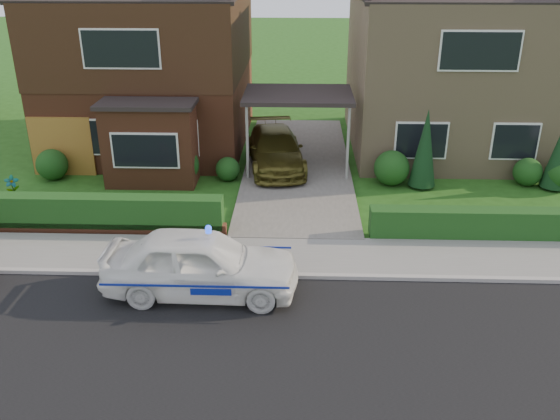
{
  "coord_description": "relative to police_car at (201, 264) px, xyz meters",
  "views": [
    {
      "loc": [
        0.08,
        -9.56,
        7.5
      ],
      "look_at": [
        -0.38,
        3.5,
        1.63
      ],
      "focal_mm": 38.0,
      "sensor_mm": 36.0,
      "label": 1
    }
  ],
  "objects": [
    {
      "name": "ground",
      "position": [
        2.17,
        -2.33,
        -0.77
      ],
      "size": [
        120.0,
        120.0,
        0.0
      ],
      "primitive_type": "plane",
      "color": "#1F4C14",
      "rests_on": "ground"
    },
    {
      "name": "shrub_left_far",
      "position": [
        -6.33,
        7.17,
        -0.23
      ],
      "size": [
        1.08,
        1.08,
        1.08
      ],
      "primitive_type": "sphere",
      "color": "#103513",
      "rests_on": "ground"
    },
    {
      "name": "driveway_car",
      "position": [
        1.39,
        8.41,
        0.01
      ],
      "size": [
        2.46,
        4.75,
        1.32
      ],
      "primitive_type": "imported",
      "rotation": [
        0.0,
        0.0,
        0.14
      ],
      "color": "brown",
      "rests_on": "driveway"
    },
    {
      "name": "potted_plant_a",
      "position": [
        -6.83,
        5.19,
        -0.35
      ],
      "size": [
        0.52,
        0.45,
        0.84
      ],
      "primitive_type": "imported",
      "rotation": [
        0.0,
        0.0,
        0.39
      ],
      "color": "gray",
      "rests_on": "ground"
    },
    {
      "name": "hedge_left",
      "position": [
        -3.63,
        3.12,
        -0.77
      ],
      "size": [
        7.5,
        0.55,
        0.9
      ],
      "primitive_type": "cube",
      "color": "#103513",
      "rests_on": "ground"
    },
    {
      "name": "dwarf_wall",
      "position": [
        -3.63,
        2.97,
        -0.59
      ],
      "size": [
        7.7,
        0.25,
        0.36
      ],
      "primitive_type": "cube",
      "color": "brown",
      "rests_on": "ground"
    },
    {
      "name": "hedge_right",
      "position": [
        7.97,
        3.02,
        -0.77
      ],
      "size": [
        7.5,
        0.55,
        0.8
      ],
      "primitive_type": "cube",
      "color": "#103513",
      "rests_on": "ground"
    },
    {
      "name": "potted_plant_b",
      "position": [
        -2.99,
        6.67,
        -0.37
      ],
      "size": [
        0.52,
        0.47,
        0.79
      ],
      "primitive_type": "imported",
      "rotation": [
        0.0,
        0.0,
        0.3
      ],
      "color": "gray",
      "rests_on": "ground"
    },
    {
      "name": "shrub_right_mid",
      "position": [
        9.97,
        7.17,
        -0.29
      ],
      "size": [
        0.96,
        0.96,
        0.96
      ],
      "primitive_type": "sphere",
      "color": "#103513",
      "rests_on": "ground"
    },
    {
      "name": "conifer_b",
      "position": [
        10.77,
        6.87,
        0.33
      ],
      "size": [
        0.9,
        0.9,
        2.2
      ],
      "primitive_type": "cone",
      "color": "black",
      "rests_on": "ground"
    },
    {
      "name": "house_left",
      "position": [
        -3.61,
        11.57,
        3.04
      ],
      "size": [
        7.5,
        9.53,
        7.25
      ],
      "color": "brown",
      "rests_on": "ground"
    },
    {
      "name": "police_car",
      "position": [
        0.0,
        0.0,
        0.0
      ],
      "size": [
        4.16,
        4.56,
        1.71
      ],
      "rotation": [
        0.0,
        0.0,
        1.55
      ],
      "color": "white",
      "rests_on": "ground"
    },
    {
      "name": "house_right",
      "position": [
        7.97,
        11.66,
        2.89
      ],
      "size": [
        7.5,
        8.06,
        7.25
      ],
      "color": "tan",
      "rests_on": "ground"
    },
    {
      "name": "potted_plant_c",
      "position": [
        -2.75,
        3.67,
        -0.36
      ],
      "size": [
        0.46,
        0.46,
        0.81
      ],
      "primitive_type": "imported",
      "rotation": [
        0.0,
        0.0,
        1.59
      ],
      "color": "gray",
      "rests_on": "ground"
    },
    {
      "name": "road",
      "position": [
        2.17,
        -2.33,
        -0.77
      ],
      "size": [
        60.0,
        6.0,
        0.02
      ],
      "primitive_type": "cube",
      "color": "black",
      "rests_on": "ground"
    },
    {
      "name": "shrub_right_near",
      "position": [
        5.37,
        7.07,
        -0.17
      ],
      "size": [
        1.2,
        1.2,
        1.2
      ],
      "primitive_type": "sphere",
      "color": "#103513",
      "rests_on": "ground"
    },
    {
      "name": "shrub_left_near",
      "position": [
        -0.23,
        7.27,
        -0.35
      ],
      "size": [
        0.84,
        0.84,
        0.84
      ],
      "primitive_type": "sphere",
      "color": "#103513",
      "rests_on": "ground"
    },
    {
      "name": "garage_door",
      "position": [
        -6.07,
        7.63,
        0.28
      ],
      "size": [
        2.2,
        0.1,
        2.1
      ],
      "primitive_type": "cube",
      "color": "brown",
      "rests_on": "ground"
    },
    {
      "name": "driveway",
      "position": [
        2.17,
        8.67,
        -0.71
      ],
      "size": [
        3.8,
        12.0,
        0.12
      ],
      "primitive_type": "cube",
      "color": "#666059",
      "rests_on": "ground"
    },
    {
      "name": "carport_link",
      "position": [
        2.17,
        8.62,
        1.89
      ],
      "size": [
        3.8,
        3.0,
        2.77
      ],
      "color": "black",
      "rests_on": "ground"
    },
    {
      "name": "conifer_a",
      "position": [
        6.37,
        6.87,
        0.53
      ],
      "size": [
        0.9,
        0.9,
        2.6
      ],
      "primitive_type": "cone",
      "color": "black",
      "rests_on": "ground"
    },
    {
      "name": "kerb",
      "position": [
        2.17,
        0.72,
        -0.71
      ],
      "size": [
        60.0,
        0.16,
        0.12
      ],
      "primitive_type": "cube",
      "color": "#9E9993",
      "rests_on": "ground"
    },
    {
      "name": "sidewalk",
      "position": [
        2.17,
        1.77,
        -0.72
      ],
      "size": [
        60.0,
        2.0,
        0.1
      ],
      "primitive_type": "cube",
      "color": "slate",
      "rests_on": "ground"
    },
    {
      "name": "shrub_left_mid",
      "position": [
        -1.83,
        6.97,
        -0.11
      ],
      "size": [
        1.32,
        1.32,
        1.32
      ],
      "primitive_type": "sphere",
      "color": "#103513",
      "rests_on": "ground"
    }
  ]
}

